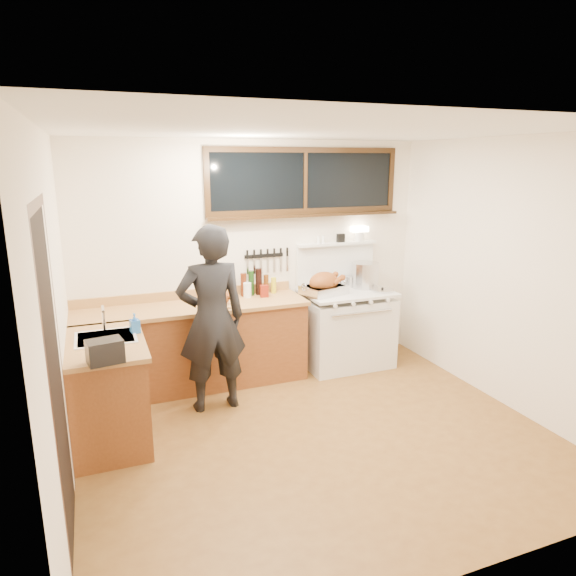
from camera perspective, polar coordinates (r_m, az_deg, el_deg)
name	(u,v)px	position (r m, az deg, el deg)	size (l,w,h in m)	color
ground_plane	(317,437)	(4.75, 3.29, -16.16)	(4.00, 3.50, 0.02)	brown
room_shell	(320,252)	(4.17, 3.60, 4.00)	(4.10, 3.60, 2.65)	white
counter_back	(193,346)	(5.60, -10.46, -6.31)	(2.44, 0.64, 1.00)	brown
counter_left	(108,390)	(4.75, -19.36, -10.67)	(0.64, 1.09, 0.90)	brown
sink_unit	(106,344)	(4.68, -19.55, -5.86)	(0.50, 0.45, 0.37)	white
vintage_stove	(346,326)	(6.12, 6.43, -4.24)	(1.02, 0.74, 1.61)	white
back_window	(305,189)	(5.93, 1.94, 10.98)	(2.32, 0.13, 0.77)	black
left_doorway	(57,380)	(3.43, -24.30, -9.27)	(0.02, 1.04, 2.17)	black
knife_strip	(266,257)	(5.86, -2.48, 3.50)	(0.52, 0.03, 0.28)	black
man	(212,319)	(4.94, -8.47, -3.43)	(0.67, 0.45, 1.81)	black
soap_bottle	(135,323)	(4.69, -16.66, -3.77)	(0.09, 0.09, 0.18)	blue
toaster	(105,351)	(4.09, -19.67, -6.65)	(0.28, 0.22, 0.18)	black
cutting_board	(220,301)	(5.38, -7.60, -1.43)	(0.42, 0.33, 0.14)	#B68348
roast_turkey	(324,285)	(5.82, 4.03, 0.32)	(0.54, 0.46, 0.26)	silver
stockpot	(365,275)	(6.17, 8.56, 1.43)	(0.41, 0.41, 0.30)	silver
saucepan	(350,281)	(6.21, 6.90, 0.76)	(0.20, 0.30, 0.13)	silver
pot_lid	(382,290)	(6.05, 10.44, -0.22)	(0.34, 0.34, 0.04)	silver
coffee_tin	(264,291)	(5.69, -2.66, -0.34)	(0.10, 0.08, 0.13)	maroon
pitcher	(247,290)	(5.68, -4.54, -0.23)	(0.10, 0.10, 0.16)	white
bottle_cluster	(257,283)	(5.78, -3.52, 0.52)	(0.42, 0.07, 0.30)	black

